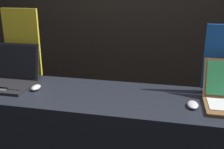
{
  "coord_description": "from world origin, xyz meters",
  "views": [
    {
      "loc": [
        0.36,
        -1.29,
        1.61
      ],
      "look_at": [
        0.01,
        0.29,
        1.07
      ],
      "focal_mm": 42.0,
      "sensor_mm": 36.0,
      "label": 1
    }
  ],
  "objects_px": {
    "mouse_front": "(36,88)",
    "promo_stand_front": "(22,45)",
    "laptop_front": "(12,76)",
    "mouse_back": "(193,105)"
  },
  "relations": [
    {
      "from": "promo_stand_front",
      "to": "mouse_back",
      "type": "bearing_deg",
      "value": -12.84
    },
    {
      "from": "mouse_front",
      "to": "mouse_back",
      "type": "distance_m",
      "value": 1.07
    },
    {
      "from": "mouse_front",
      "to": "promo_stand_front",
      "type": "relative_size",
      "value": 0.18
    },
    {
      "from": "laptop_front",
      "to": "mouse_front",
      "type": "xyz_separation_m",
      "value": [
        0.22,
        -0.06,
        -0.05
      ]
    },
    {
      "from": "laptop_front",
      "to": "promo_stand_front",
      "type": "relative_size",
      "value": 0.63
    },
    {
      "from": "promo_stand_front",
      "to": "mouse_back",
      "type": "distance_m",
      "value": 1.34
    },
    {
      "from": "mouse_front",
      "to": "mouse_back",
      "type": "bearing_deg",
      "value": -2.69
    },
    {
      "from": "laptop_front",
      "to": "promo_stand_front",
      "type": "distance_m",
      "value": 0.27
    },
    {
      "from": "mouse_front",
      "to": "promo_stand_front",
      "type": "xyz_separation_m",
      "value": [
        -0.22,
        0.24,
        0.24
      ]
    },
    {
      "from": "mouse_front",
      "to": "promo_stand_front",
      "type": "distance_m",
      "value": 0.41
    }
  ]
}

